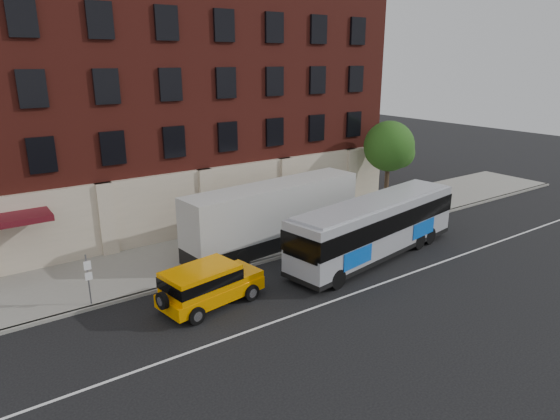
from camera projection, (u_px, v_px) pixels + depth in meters
ground at (330, 309)px, 21.45m from camera, size 120.00×120.00×0.00m
sidewalk at (229, 246)px, 28.47m from camera, size 60.00×6.00×0.15m
kerb at (256, 263)px, 26.12m from camera, size 60.00×0.25×0.15m
lane_line at (322, 305)px, 21.84m from camera, size 60.00×0.12×0.01m
building at (167, 105)px, 32.45m from camera, size 30.00×12.10×15.00m
sign_pole at (88, 278)px, 21.17m from camera, size 0.30×0.20×2.50m
street_tree at (389, 148)px, 34.99m from camera, size 3.60×3.60×6.20m
city_bus at (375, 226)px, 26.68m from camera, size 12.23×4.43×3.28m
yellow_suv at (207, 284)px, 21.45m from camera, size 5.06×2.74×1.88m
shipping_container at (274, 216)px, 28.09m from camera, size 11.43×3.36×3.75m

